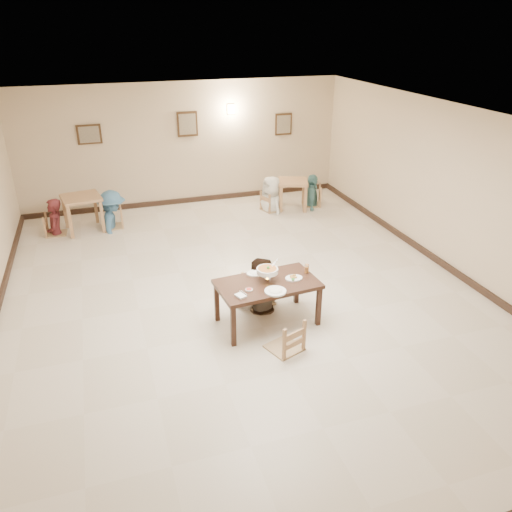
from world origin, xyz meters
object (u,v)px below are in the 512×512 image
object	(u,v)px
bg_chair_rl	(272,192)
main_diner	(258,259)
bg_table_right	(293,186)
bg_chair_rr	(312,187)
bg_chair_ll	(53,215)
chair_far	(258,277)
bg_diner_c	(272,177)
curry_warmer	(267,271)
bg_diner_d	(313,175)
drink_glass	(307,269)
bg_diner_b	(109,191)
chair_near	(285,320)
bg_table_left	(82,202)
main_table	(267,287)
bg_diner_a	(50,199)
bg_chair_lr	(112,208)

from	to	relation	value
bg_chair_rl	main_diner	bearing A→B (deg)	139.74
bg_table_right	bg_chair_rr	xyz separation A→B (m)	(0.55, 0.05, -0.09)
bg_chair_ll	bg_chair_rr	bearing A→B (deg)	-86.43
chair_far	bg_diner_c	xyz separation A→B (m)	(1.70, 4.13, 0.38)
chair_far	bg_chair_rr	distance (m)	5.00
curry_warmer	bg_diner_d	distance (m)	5.52
drink_glass	bg_diner_b	world-z (taller)	bg_diner_b
chair_near	bg_table_left	distance (m)	6.18
bg_diner_d	bg_table_right	bearing A→B (deg)	115.83
main_table	drink_glass	xyz separation A→B (m)	(0.69, 0.11, 0.15)
chair_near	bg_diner_b	bearing A→B (deg)	-89.88
chair_far	curry_warmer	distance (m)	0.71
bg_chair_ll	bg_diner_c	world-z (taller)	bg_diner_c
chair_far	bg_diner_b	distance (m)	4.71
chair_near	bg_table_right	bearing A→B (deg)	-133.06
bg_chair_ll	bg_diner_a	world-z (taller)	bg_diner_a
bg_diner_c	curry_warmer	bearing A→B (deg)	-30.59
chair_near	bg_chair_lr	size ratio (longest dim) A/B	1.06
main_table	curry_warmer	world-z (taller)	curry_warmer
chair_far	chair_near	size ratio (longest dim) A/B	0.99
drink_glass	main_table	bearing A→B (deg)	-171.00
main_diner	bg_chair_ll	distance (m)	5.42
main_table	bg_table_right	world-z (taller)	bg_table_right
main_table	chair_near	distance (m)	0.75
bg_diner_b	bg_diner_d	bearing A→B (deg)	-84.14
bg_table_left	bg_diner_b	xyz separation A→B (m)	(0.62, -0.01, 0.20)
curry_warmer	bg_chair_lr	xyz separation A→B (m)	(-2.06, 4.77, -0.44)
main_table	curry_warmer	bearing A→B (deg)	71.42
bg_diner_d	bg_chair_ll	bearing A→B (deg)	110.89
chair_far	bg_table_left	size ratio (longest dim) A/B	1.03
drink_glass	bg_diner_b	bearing A→B (deg)	120.18
main_table	bg_chair_rr	distance (m)	5.57
bg_diner_d	main_table	bearing A→B (deg)	170.05
bg_table_right	bg_chair_lr	bearing A→B (deg)	178.88
main_diner	bg_chair_lr	xyz separation A→B (m)	(-2.07, 4.31, -0.42)
drink_glass	bg_chair_rr	distance (m)	5.16
drink_glass	bg_diner_b	size ratio (longest dim) A/B	0.08
main_table	drink_glass	distance (m)	0.71
chair_near	bg_chair_rl	bearing A→B (deg)	-127.95
curry_warmer	bg_chair_rl	xyz separation A→B (m)	(1.75, 4.71, -0.43)
curry_warmer	bg_chair_ll	xyz separation A→B (m)	(-3.30, 4.73, -0.44)
curry_warmer	bg_diner_c	xyz separation A→B (m)	(1.75, 4.71, -0.03)
main_diner	bg_diner_d	bearing A→B (deg)	-107.01
chair_far	bg_chair_rl	xyz separation A→B (m)	(1.70, 4.13, -0.02)
curry_warmer	bg_diner_a	bearing A→B (deg)	124.89
main_table	chair_far	bearing A→B (deg)	79.55
main_diner	drink_glass	world-z (taller)	main_diner
bg_table_right	chair_far	bearing A→B (deg)	-118.70
bg_chair_ll	bg_diner_b	bearing A→B (deg)	-84.55
bg_chair_rr	bg_diner_b	world-z (taller)	bg_diner_b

